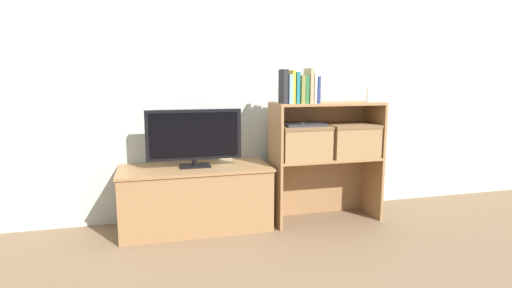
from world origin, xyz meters
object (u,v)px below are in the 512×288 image
object	(u,v)px
tv	(194,136)
storage_basket_right	(351,139)
book_tan	(308,86)
baby_monitor	(370,95)
book_olive	(300,89)
book_forest	(304,89)
tv_stand	(196,197)
book_navy	(315,90)
book_mustard	(291,87)
book_ivory	(312,88)
storage_basket_left	(303,141)
book_charcoal	(283,87)
laptop	(303,124)
book_skyblue	(288,89)
book_teal	(296,88)

from	to	relation	value
tv	storage_basket_right	xyz separation A→B (m)	(1.22, -0.08, -0.05)
book_tan	baby_monitor	size ratio (longest dim) A/B	1.83
book_olive	book_forest	xyz separation A→B (m)	(0.03, 0.00, -0.00)
tv_stand	book_navy	xyz separation A→B (m)	(0.89, -0.13, 0.80)
book_mustard	book_navy	bearing A→B (deg)	0.00
book_olive	baby_monitor	world-z (taller)	book_olive
book_olive	book_ivory	distance (m)	0.10
book_ivory	storage_basket_left	size ratio (longest dim) A/B	0.58
tv	storage_basket_right	distance (m)	1.22
book_forest	book_charcoal	bearing A→B (deg)	180.00
book_ivory	baby_monitor	bearing A→B (deg)	7.10
book_tan	book_ivory	bearing A→B (deg)	0.00
book_charcoal	storage_basket_left	size ratio (longest dim) A/B	0.64
book_charcoal	book_mustard	distance (m)	0.06
book_forest	laptop	bearing A→B (deg)	74.83
book_skyblue	book_mustard	world-z (taller)	book_mustard
tv	book_mustard	distance (m)	0.80
storage_basket_left	laptop	distance (m)	0.13
book_teal	book_ivory	distance (m)	0.13
book_tan	laptop	size ratio (longest dim) A/B	0.82
book_olive	book_navy	bearing A→B (deg)	0.00
book_teal	book_olive	bearing A→B (deg)	0.00
tv_stand	tv	bearing A→B (deg)	-90.00
book_forest	book_tan	bearing A→B (deg)	0.00
book_olive	storage_basket_left	bearing A→B (deg)	45.85
book_forest	storage_basket_right	size ratio (longest dim) A/B	0.52
book_teal	baby_monitor	size ratio (longest dim) A/B	1.63
book_teal	baby_monitor	bearing A→B (deg)	5.69
tv	book_navy	distance (m)	0.96
book_teal	book_navy	xyz separation A→B (m)	(0.16, 0.00, -0.02)
book_mustard	book_forest	size ratio (longest dim) A/B	1.19
book_teal	storage_basket_left	size ratio (longest dim) A/B	0.59
book_tan	book_teal	bearing A→B (deg)	180.00
book_mustard	book_teal	bearing A→B (deg)	0.00
book_charcoal	book_tan	world-z (taller)	book_tan
book_mustard	book_olive	bearing A→B (deg)	0.00
tv	book_navy	size ratio (longest dim) A/B	3.54
tv_stand	book_skyblue	xyz separation A→B (m)	(0.67, -0.13, 0.80)
book_teal	storage_basket_right	distance (m)	0.63
book_olive	book_navy	distance (m)	0.12
tv	book_navy	xyz separation A→B (m)	(0.89, -0.13, 0.33)
storage_basket_left	book_charcoal	bearing A→B (deg)	-164.11
tv	baby_monitor	size ratio (longest dim) A/B	4.97
book_charcoal	book_ivory	distance (m)	0.22
book_charcoal	book_skyblue	distance (m)	0.04
storage_basket_right	book_navy	bearing A→B (deg)	-171.44
tv_stand	storage_basket_left	bearing A→B (deg)	-5.39
tv_stand	book_ivory	bearing A→B (deg)	-8.35
tv	book_charcoal	world-z (taller)	book_charcoal
tv_stand	book_tan	size ratio (longest dim) A/B	4.33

